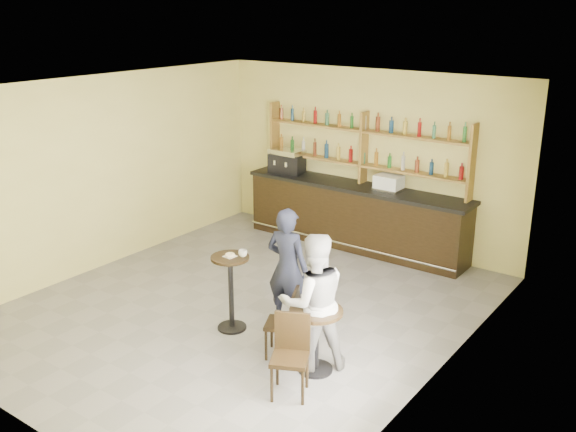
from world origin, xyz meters
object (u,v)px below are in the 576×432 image
Objects in this scene: pedestal_table at (231,293)px; cafe_table at (316,340)px; patron_second at (313,302)px; espresso_machine at (287,161)px; chair_west at (282,323)px; pastry_case at (389,183)px; man_main at (287,267)px; chair_south at (290,358)px; bar_counter at (355,216)px.

pedestal_table is 1.54m from cafe_table.
espresso_machine is at bearing -98.60° from patron_second.
espresso_machine is 0.36× the size of patron_second.
pastry_case is at bearing 163.23° from chair_west.
patron_second reaches higher than man_main.
patron_second is (-0.09, 0.07, 0.46)m from cafe_table.
chair_south reaches higher than cafe_table.
cafe_table is (1.14, -3.95, -0.90)m from pastry_case.
bar_counter is at bearing 114.26° from cafe_table.
pastry_case is 3.20m from man_main.
patron_second reaches higher than cafe_table.
espresso_machine is 4.24m from pedestal_table.
man_main is at bearing 100.51° from chair_south.
bar_counter is 2.57× the size of man_main.
man_main reaches higher than bar_counter.
chair_south reaches higher than chair_west.
pastry_case is at bearing 84.16° from pedestal_table.
espresso_machine is at bearing -169.92° from chair_west.
espresso_machine reaches higher than chair_south.
bar_counter is 0.97m from pastry_case.
bar_counter is 6.83× the size of espresso_machine.
pedestal_table is at bearing -73.79° from espresso_machine.
cafe_table is 0.55m from chair_west.
pedestal_table is 1.48m from patron_second.
espresso_machine is at bearing 100.00° from chair_south.
pastry_case is 4.78m from chair_south.
chair_west is at bearing -9.26° from pedestal_table.
espresso_machine is 0.38× the size of man_main.
espresso_machine is at bearing 176.29° from pastry_case.
chair_west is at bearing -72.49° from bar_counter.
chair_west is (1.23, -3.90, -0.14)m from bar_counter.
cafe_table is at bearing -77.62° from pastry_case.
pedestal_table is 1.18× the size of chair_west.
bar_counter is 2.49× the size of patron_second.
man_main is 1.17m from patron_second.
patron_second is at bearing 74.93° from chair_south.
bar_counter is at bearing -9.54° from espresso_machine.
pastry_case reaches higher than chair_west.
pedestal_table reaches higher than chair_west.
man_main is 0.97× the size of patron_second.
patron_second is (1.44, -0.14, 0.34)m from pedestal_table.
chair_south is (1.05, -1.39, -0.37)m from man_main.
pedestal_table is 0.63× the size of man_main.
bar_counter is 4.91m from chair_south.
chair_west is 0.63m from patron_second.
chair_south is (3.38, -4.55, -0.92)m from espresso_machine.
patron_second is (0.91, -0.72, 0.03)m from man_main.
pedestal_table is at bearing -99.55° from pastry_case.
pedestal_table is at bearing 42.49° from man_main.
pastry_case is 4.21m from cafe_table.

